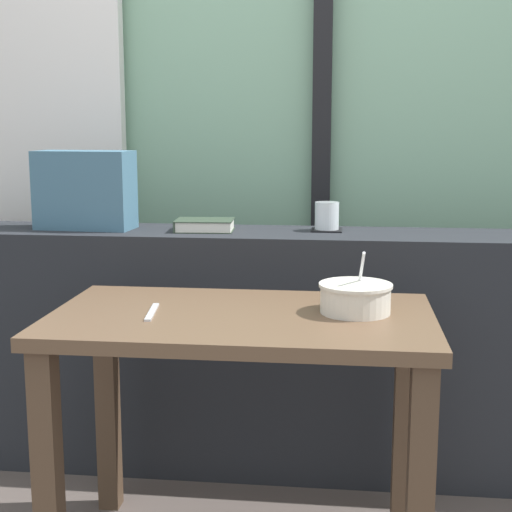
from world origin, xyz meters
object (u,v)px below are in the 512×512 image
object	(u,v)px
coaster_square	(327,230)
closed_book	(204,225)
breakfast_table	(242,362)
soup_bowl	(355,298)
throw_pillow	(85,190)
juice_glass	(327,217)
fork_utensil	(152,312)

from	to	relation	value
coaster_square	closed_book	distance (m)	0.40
breakfast_table	soup_bowl	bearing A→B (deg)	8.37
coaster_square	soup_bowl	xyz separation A→B (m)	(0.09, -0.58, -0.09)
throw_pillow	soup_bowl	world-z (taller)	throw_pillow
juice_glass	breakfast_table	bearing A→B (deg)	-107.76
breakfast_table	juice_glass	size ratio (longest dim) A/B	10.87
coaster_square	fork_utensil	bearing A→B (deg)	-123.51
fork_utensil	coaster_square	bearing A→B (deg)	49.66
juice_glass	closed_book	size ratio (longest dim) A/B	0.46
breakfast_table	closed_book	xyz separation A→B (m)	(-0.20, 0.58, 0.28)
closed_book	fork_utensil	xyz separation A→B (m)	(-0.03, -0.60, -0.14)
coaster_square	soup_bowl	bearing A→B (deg)	-81.28
breakfast_table	coaster_square	xyz separation A→B (m)	(0.20, 0.62, 0.26)
breakfast_table	juice_glass	world-z (taller)	juice_glass
soup_bowl	fork_utensil	world-z (taller)	soup_bowl
juice_glass	fork_utensil	xyz separation A→B (m)	(-0.43, -0.65, -0.17)
closed_book	throw_pillow	xyz separation A→B (m)	(-0.40, 0.00, 0.11)
closed_book	throw_pillow	size ratio (longest dim) A/B	0.61
juice_glass	closed_book	world-z (taller)	juice_glass
juice_glass	soup_bowl	bearing A→B (deg)	-81.28
breakfast_table	closed_book	world-z (taller)	closed_book
coaster_square	juice_glass	bearing A→B (deg)	0.00
closed_book	breakfast_table	bearing A→B (deg)	-70.63
breakfast_table	throw_pillow	world-z (taller)	throw_pillow
closed_book	coaster_square	bearing A→B (deg)	6.63
closed_book	fork_utensil	size ratio (longest dim) A/B	1.16
juice_glass	throw_pillow	bearing A→B (deg)	-176.91
breakfast_table	soup_bowl	distance (m)	0.34
throw_pillow	coaster_square	bearing A→B (deg)	3.09
juice_glass	throw_pillow	size ratio (longest dim) A/B	0.28
coaster_square	throw_pillow	world-z (taller)	throw_pillow
breakfast_table	juice_glass	xyz separation A→B (m)	(0.20, 0.62, 0.30)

